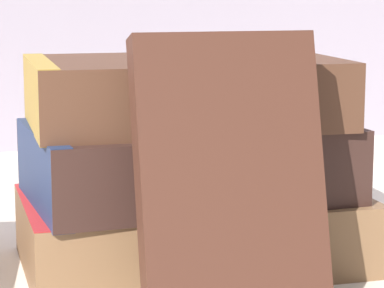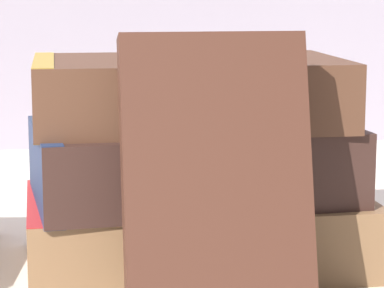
% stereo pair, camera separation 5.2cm
% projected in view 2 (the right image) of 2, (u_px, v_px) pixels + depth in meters
% --- Properties ---
extents(ground_plane, '(3.00, 3.00, 0.00)m').
position_uv_depth(ground_plane, '(127.00, 274.00, 0.55)').
color(ground_plane, beige).
extents(book_flat_bottom, '(0.21, 0.13, 0.04)m').
position_uv_depth(book_flat_bottom, '(188.00, 230.00, 0.57)').
color(book_flat_bottom, brown).
rests_on(book_flat_bottom, ground_plane).
extents(book_flat_middle, '(0.20, 0.13, 0.05)m').
position_uv_depth(book_flat_middle, '(183.00, 161.00, 0.56)').
color(book_flat_middle, '#331E19').
rests_on(book_flat_middle, book_flat_bottom).
extents(book_flat_top, '(0.18, 0.11, 0.04)m').
position_uv_depth(book_flat_top, '(180.00, 92.00, 0.55)').
color(book_flat_top, '#4C2D1E').
rests_on(book_flat_top, book_flat_middle).
extents(book_leaning_front, '(0.10, 0.06, 0.15)m').
position_uv_depth(book_leaning_front, '(217.00, 190.00, 0.46)').
color(book_leaning_front, '#422319').
rests_on(book_leaning_front, ground_plane).
extents(pocket_watch, '(0.05, 0.05, 0.01)m').
position_uv_depth(pocket_watch, '(233.00, 54.00, 0.54)').
color(pocket_watch, white).
rests_on(pocket_watch, book_flat_top).
extents(reading_glasses, '(0.11, 0.08, 0.00)m').
position_uv_depth(reading_glasses, '(110.00, 215.00, 0.68)').
color(reading_glasses, '#4C3828').
rests_on(reading_glasses, ground_plane).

